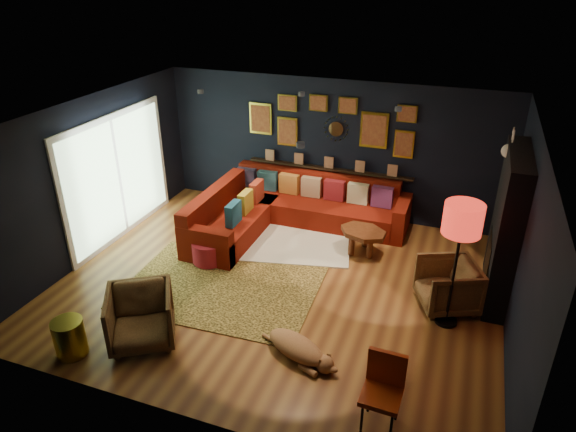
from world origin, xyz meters
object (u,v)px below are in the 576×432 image
(floor_lamp, at_px, (462,224))
(dog, at_px, (296,344))
(sectional, at_px, (283,211))
(gold_stool, at_px, (70,337))
(orange_chair, at_px, (384,385))
(coffee_table, at_px, (363,235))
(armchair_left, at_px, (141,315))
(pouf, at_px, (209,251))
(armchair_right, at_px, (448,283))

(floor_lamp, bearing_deg, dog, -141.76)
(sectional, relative_size, gold_stool, 6.98)
(sectional, distance_m, gold_stool, 4.35)
(sectional, distance_m, floor_lamp, 3.84)
(gold_stool, xyz_separation_m, orange_chair, (3.87, 0.27, 0.27))
(orange_chair, bearing_deg, coffee_table, 107.62)
(sectional, relative_size, armchair_left, 4.13)
(coffee_table, relative_size, orange_chair, 1.13)
(sectional, bearing_deg, pouf, -113.09)
(armchair_left, distance_m, orange_chair, 3.16)
(sectional, bearing_deg, dog, -66.65)
(orange_chair, xyz_separation_m, dog, (-1.19, 0.64, -0.31))
(armchair_left, relative_size, dog, 0.71)
(armchair_right, height_order, dog, armchair_right)
(pouf, bearing_deg, armchair_right, 1.35)
(gold_stool, relative_size, orange_chair, 0.56)
(gold_stool, bearing_deg, armchair_right, 31.25)
(pouf, distance_m, orange_chair, 4.00)
(orange_chair, bearing_deg, gold_stool, -174.21)
(sectional, xyz_separation_m, armchair_right, (3.06, -1.52, 0.07))
(coffee_table, xyz_separation_m, dog, (-0.21, -2.78, -0.16))
(dog, bearing_deg, floor_lamp, 61.81)
(armchair_right, relative_size, floor_lamp, 0.43)
(armchair_right, bearing_deg, coffee_table, -150.05)
(coffee_table, relative_size, floor_lamp, 0.54)
(coffee_table, distance_m, dog, 2.80)
(coffee_table, distance_m, armchair_left, 3.86)
(floor_lamp, bearing_deg, sectional, 148.70)
(sectional, xyz_separation_m, pouf, (-0.69, -1.61, -0.12))
(floor_lamp, bearing_deg, gold_stool, -152.75)
(dog, bearing_deg, gold_stool, -137.63)
(coffee_table, height_order, pouf, coffee_table)
(coffee_table, xyz_separation_m, armchair_left, (-2.18, -3.19, 0.05))
(sectional, xyz_separation_m, armchair_left, (-0.57, -3.65, 0.09))
(coffee_table, height_order, armchair_left, armchair_left)
(coffee_table, height_order, floor_lamp, floor_lamp)
(armchair_right, distance_m, floor_lamp, 1.19)
(orange_chair, bearing_deg, floor_lamp, 76.96)
(pouf, relative_size, floor_lamp, 0.30)
(pouf, distance_m, armchair_left, 2.05)
(pouf, height_order, gold_stool, gold_stool)
(pouf, relative_size, armchair_left, 0.66)
(coffee_table, distance_m, pouf, 2.58)
(pouf, bearing_deg, dog, -38.10)
(pouf, distance_m, floor_lamp, 4.03)
(orange_chair, distance_m, dog, 1.38)
(armchair_right, distance_m, dog, 2.40)
(armchair_right, distance_m, gold_stool, 5.09)
(gold_stool, distance_m, orange_chair, 3.89)
(gold_stool, bearing_deg, coffee_table, 51.92)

